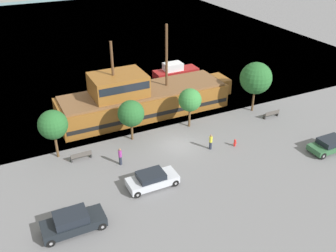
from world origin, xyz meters
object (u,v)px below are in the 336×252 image
pirate_ship (141,98)px  parked_car_curb_front (152,179)px  moored_boat_dockside (175,71)px  bench_promenade_east (271,114)px  parked_car_curb_rear (73,222)px  parked_car_curb_mid (331,144)px  pedestrian_walking_near (120,156)px  fire_hydrant (235,142)px  pedestrian_walking_far (211,142)px  bench_promenade_west (81,156)px

pirate_ship → parked_car_curb_front: size_ratio=4.81×
pirate_ship → moored_boat_dockside: bearing=44.4°
parked_car_curb_front → bench_promenade_east: bearing=17.6°
moored_boat_dockside → parked_car_curb_rear: 31.18m
moored_boat_dockside → parked_car_curb_rear: size_ratio=1.41×
parked_car_curb_mid → pedestrian_walking_near: bearing=160.9°
pirate_ship → moored_boat_dockside: size_ratio=3.23×
fire_hydrant → pedestrian_walking_far: size_ratio=0.47×
pirate_ship → parked_car_curb_front: bearing=-108.4°
parked_car_curb_front → pedestrian_walking_far: bearing=20.6°
parked_car_curb_mid → fire_hydrant: (-7.95, 4.70, -0.27)m
fire_hydrant → pedestrian_walking_far: bearing=166.4°
parked_car_curb_rear → fire_hydrant: 17.74m
pedestrian_walking_near → bench_promenade_east: bearing=4.0°
bench_promenade_east → pedestrian_walking_far: 10.10m
bench_promenade_east → bench_promenade_west: (-21.63, 1.04, 0.00)m
pirate_ship → bench_promenade_east: size_ratio=10.78×
moored_boat_dockside → bench_promenade_west: 23.02m
parked_car_curb_mid → parked_car_curb_rear: parked_car_curb_rear is taller
moored_boat_dockside → fire_hydrant: size_ratio=8.41×
parked_car_curb_mid → parked_car_curb_rear: (-25.13, 0.29, 0.08)m
pedestrian_walking_near → bench_promenade_west: bearing=142.8°
moored_boat_dockside → parked_car_curb_mid: bearing=-78.6°
fire_hydrant → pedestrian_walking_near: bearing=170.1°
pirate_ship → pedestrian_walking_near: bearing=-122.9°
pirate_ship → pedestrian_walking_near: pirate_ship is taller
pedestrian_walking_near → parked_car_curb_front: bearing=-72.3°
parked_car_curb_rear → pedestrian_walking_near: 8.67m
parked_car_curb_rear → bench_promenade_east: parked_car_curb_rear is taller
moored_boat_dockside → parked_car_curb_front: bearing=-121.3°
parked_car_curb_rear → bench_promenade_west: (2.80, 8.70, -0.31)m
moored_boat_dockside → fire_hydrant: 19.53m
pirate_ship → bench_promenade_east: bearing=-29.9°
moored_boat_dockside → pedestrian_walking_far: size_ratio=3.94×
parked_car_curb_front → bench_promenade_west: bearing=124.1°
moored_boat_dockside → pedestrian_walking_far: 19.49m
moored_boat_dockside → parked_car_curb_rear: moored_boat_dockside is taller
bench_promenade_east → fire_hydrant: bearing=-155.8°
moored_boat_dockside → bench_promenade_east: bearing=-75.5°
parked_car_curb_mid → pedestrian_walking_near: pedestrian_walking_near is taller
parked_car_curb_rear → bench_promenade_west: bearing=72.1°
parked_car_curb_mid → bench_promenade_west: (-22.33, 8.99, -0.23)m
bench_promenade_west → pedestrian_walking_far: pedestrian_walking_far is taller
parked_car_curb_front → parked_car_curb_mid: bearing=-7.9°
fire_hydrant → pedestrian_walking_near: (-11.31, 1.97, 0.47)m
pedestrian_walking_near → pedestrian_walking_far: 8.94m
moored_boat_dockside → pedestrian_walking_near: (-14.41, -17.31, 0.11)m
parked_car_curb_mid → pedestrian_walking_near: size_ratio=2.69×
pirate_ship → fire_hydrant: pirate_ship is taller
bench_promenade_east → bench_promenade_west: bearing=177.3°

